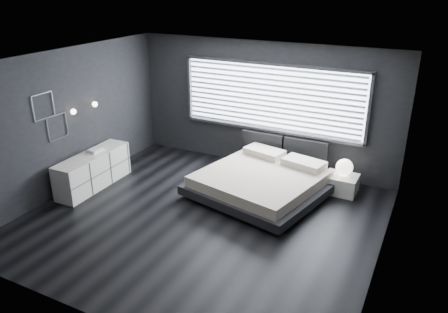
% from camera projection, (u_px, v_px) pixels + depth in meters
% --- Properties ---
extents(room, '(6.04, 6.00, 2.80)m').
position_uv_depth(room, '(201.00, 146.00, 7.30)').
color(room, black).
rests_on(room, ground).
extents(window, '(4.14, 0.09, 1.52)m').
position_uv_depth(window, '(271.00, 98.00, 9.36)').
color(window, white).
rests_on(window, ground).
extents(headboard, '(1.96, 0.16, 0.52)m').
position_uv_depth(headboard, '(284.00, 147.00, 9.56)').
color(headboard, black).
rests_on(headboard, ground).
extents(sconce_near, '(0.18, 0.11, 0.11)m').
position_uv_depth(sconce_near, '(73.00, 112.00, 8.48)').
color(sconce_near, silver).
rests_on(sconce_near, ground).
extents(sconce_far, '(0.18, 0.11, 0.11)m').
position_uv_depth(sconce_far, '(95.00, 104.00, 8.97)').
color(sconce_far, silver).
rests_on(sconce_far, ground).
extents(wall_art_upper, '(0.01, 0.48, 0.48)m').
position_uv_depth(wall_art_upper, '(43.00, 106.00, 7.92)').
color(wall_art_upper, '#47474C').
rests_on(wall_art_upper, ground).
extents(wall_art_lower, '(0.01, 0.48, 0.48)m').
position_uv_depth(wall_art_lower, '(58.00, 127.00, 8.31)').
color(wall_art_lower, '#47474C').
rests_on(wall_art_lower, ground).
extents(bed, '(2.78, 2.70, 0.61)m').
position_uv_depth(bed, '(261.00, 181.00, 8.62)').
color(bed, black).
rests_on(bed, ground).
extents(nightstand, '(0.64, 0.53, 0.37)m').
position_uv_depth(nightstand, '(341.00, 184.00, 8.74)').
color(nightstand, white).
rests_on(nightstand, ground).
extents(orb_lamp, '(0.33, 0.33, 0.33)m').
position_uv_depth(orb_lamp, '(344.00, 167.00, 8.64)').
color(orb_lamp, white).
rests_on(orb_lamp, nightstand).
extents(dresser, '(0.54, 1.79, 0.71)m').
position_uv_depth(dresser, '(93.00, 170.00, 8.93)').
color(dresser, white).
rests_on(dresser, ground).
extents(book_stack, '(0.27, 0.34, 0.06)m').
position_uv_depth(book_stack, '(95.00, 150.00, 8.92)').
color(book_stack, silver).
rests_on(book_stack, dresser).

